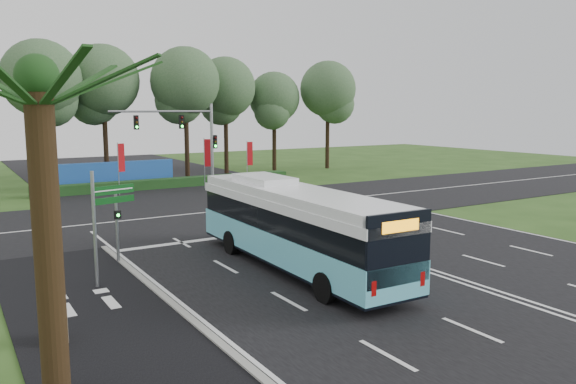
# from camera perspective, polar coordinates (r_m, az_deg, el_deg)

# --- Properties ---
(ground) EXTENTS (120.00, 120.00, 0.00)m
(ground) POSITION_cam_1_polar(r_m,az_deg,el_deg) (27.07, 6.41, -5.62)
(ground) COLOR #284818
(ground) RESTS_ON ground
(road_main) EXTENTS (20.00, 120.00, 0.04)m
(road_main) POSITION_cam_1_polar(r_m,az_deg,el_deg) (27.07, 6.41, -5.58)
(road_main) COLOR black
(road_main) RESTS_ON ground
(road_cross) EXTENTS (120.00, 14.00, 0.05)m
(road_cross) POSITION_cam_1_polar(r_m,az_deg,el_deg) (37.04, -5.10, -1.78)
(road_cross) COLOR black
(road_cross) RESTS_ON ground
(bike_path) EXTENTS (5.00, 18.00, 0.06)m
(bike_path) POSITION_cam_1_polar(r_m,az_deg,el_deg) (19.16, -18.84, -11.88)
(bike_path) COLOR black
(bike_path) RESTS_ON ground
(kerb_strip) EXTENTS (0.25, 18.00, 0.12)m
(kerb_strip) POSITION_cam_1_polar(r_m,az_deg,el_deg) (19.77, -11.93, -10.89)
(kerb_strip) COLOR gray
(kerb_strip) RESTS_ON ground
(city_bus) EXTENTS (2.95, 12.67, 3.62)m
(city_bus) POSITION_cam_1_polar(r_m,az_deg,el_deg) (22.84, 0.72, -3.49)
(city_bus) COLOR #5DC4D9
(city_bus) RESTS_ON ground
(pedestrian_signal) EXTENTS (0.29, 0.40, 3.12)m
(pedestrian_signal) POSITION_cam_1_polar(r_m,az_deg,el_deg) (24.86, -16.96, -3.17)
(pedestrian_signal) COLOR gray
(pedestrian_signal) RESTS_ON ground
(street_sign) EXTENTS (1.66, 0.48, 4.34)m
(street_sign) POSITION_cam_1_polar(r_m,az_deg,el_deg) (21.64, -18.28, -2.19)
(street_sign) COLOR gray
(street_sign) RESTS_ON ground
(utility_cabinet) EXTENTS (0.69, 0.59, 1.07)m
(utility_cabinet) POSITION_cam_1_polar(r_m,az_deg,el_deg) (17.41, -22.61, -12.39)
(utility_cabinet) COLOR #A69B86
(utility_cabinet) RESTS_ON ground
(banner_flag_left) EXTENTS (0.58, 0.22, 4.07)m
(banner_flag_left) POSITION_cam_1_polar(r_m,az_deg,el_deg) (44.78, -16.64, 3.08)
(banner_flag_left) COLOR gray
(banner_flag_left) RESTS_ON ground
(banner_flag_mid) EXTENTS (0.59, 0.26, 4.23)m
(banner_flag_mid) POSITION_cam_1_polar(r_m,az_deg,el_deg) (46.82, -8.22, 3.67)
(banner_flag_mid) COLOR gray
(banner_flag_mid) RESTS_ON ground
(banner_flag_right) EXTENTS (0.57, 0.08, 3.84)m
(banner_flag_right) POSITION_cam_1_polar(r_m,az_deg,el_deg) (49.19, -3.96, 3.68)
(banner_flag_right) COLOR gray
(banner_flag_right) RESTS_ON ground
(palm_tree) EXTENTS (3.20, 3.20, 7.65)m
(palm_tree) POSITION_cam_1_polar(r_m,az_deg,el_deg) (12.76, -23.93, 7.35)
(palm_tree) COLOR #382614
(palm_tree) RESTS_ON ground
(traffic_light_gantry) EXTENTS (8.41, 0.28, 7.00)m
(traffic_light_gantry) POSITION_cam_1_polar(r_m,az_deg,el_deg) (44.35, -9.89, 5.83)
(traffic_light_gantry) COLOR gray
(traffic_light_gantry) RESTS_ON ground
(hedge) EXTENTS (22.00, 1.20, 0.80)m
(hedge) POSITION_cam_1_polar(r_m,az_deg,el_deg) (48.37, -11.75, 0.91)
(hedge) COLOR #153A16
(hedge) RESTS_ON ground
(blue_hoarding) EXTENTS (10.00, 0.30, 2.20)m
(blue_hoarding) POSITION_cam_1_polar(r_m,az_deg,el_deg) (49.49, -17.13, 1.69)
(blue_hoarding) COLOR #1F52A8
(blue_hoarding) RESTS_ON ground
(eucalyptus_row) EXTENTS (47.64, 8.71, 12.33)m
(eucalyptus_row) POSITION_cam_1_polar(r_m,az_deg,el_deg) (53.71, -14.88, 10.45)
(eucalyptus_row) COLOR black
(eucalyptus_row) RESTS_ON ground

